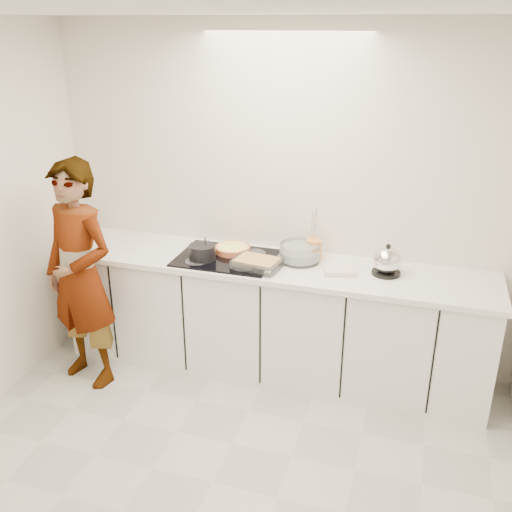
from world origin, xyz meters
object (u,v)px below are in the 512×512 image
(hob, at_px, (226,258))
(tart_dish, at_px, (233,249))
(baking_dish, at_px, (257,263))
(cook, at_px, (80,276))
(saucepan, at_px, (202,252))
(mixing_bowl, at_px, (300,253))
(utensil_crock, at_px, (314,249))
(kettle, at_px, (387,262))

(hob, distance_m, tart_dish, 0.12)
(tart_dish, xyz_separation_m, baking_dish, (0.27, -0.23, 0.01))
(hob, relative_size, cook, 0.42)
(saucepan, height_order, cook, cook)
(hob, height_order, tart_dish, tart_dish)
(tart_dish, bearing_deg, mixing_bowl, 0.16)
(hob, distance_m, utensil_crock, 0.66)
(saucepan, bearing_deg, kettle, 6.57)
(hob, distance_m, mixing_bowl, 0.55)
(kettle, bearing_deg, hob, -176.90)
(tart_dish, distance_m, saucepan, 0.26)
(baking_dish, height_order, kettle, kettle)
(mixing_bowl, xyz_separation_m, utensil_crock, (0.09, 0.09, 0.01))
(baking_dish, relative_size, utensil_crock, 2.44)
(tart_dish, bearing_deg, kettle, -2.45)
(hob, bearing_deg, tart_dish, 83.41)
(saucepan, relative_size, cook, 0.12)
(kettle, xyz_separation_m, utensil_crock, (-0.55, 0.14, -0.02))
(mixing_bowl, height_order, cook, cook)
(mixing_bowl, distance_m, utensil_crock, 0.12)
(utensil_crock, bearing_deg, kettle, -14.11)
(tart_dish, relative_size, saucepan, 1.57)
(tart_dish, distance_m, utensil_crock, 0.62)
(saucepan, xyz_separation_m, baking_dish, (0.43, -0.02, -0.02))
(kettle, relative_size, utensil_crock, 1.60)
(utensil_crock, bearing_deg, cook, -156.05)
(mixing_bowl, relative_size, cook, 0.23)
(baking_dish, height_order, cook, cook)
(hob, height_order, baking_dish, baking_dish)
(tart_dish, bearing_deg, utensil_crock, 8.23)
(utensil_crock, distance_m, cook, 1.72)
(hob, xyz_separation_m, saucepan, (-0.15, -0.09, 0.06))
(hob, distance_m, baking_dish, 0.30)
(saucepan, distance_m, mixing_bowl, 0.72)
(mixing_bowl, xyz_separation_m, cook, (-1.48, -0.61, -0.12))
(hob, bearing_deg, cook, -152.31)
(hob, relative_size, utensil_crock, 4.92)
(baking_dish, distance_m, mixing_bowl, 0.35)
(hob, relative_size, saucepan, 3.41)
(mixing_bowl, bearing_deg, hob, -167.98)
(cook, bearing_deg, baking_dish, 32.56)
(hob, height_order, kettle, kettle)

